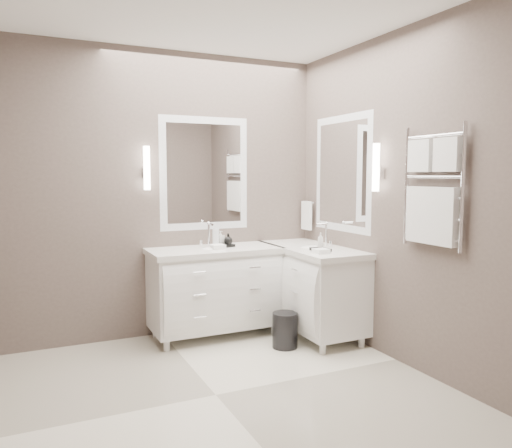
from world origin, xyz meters
name	(u,v)px	position (x,y,z in m)	size (l,w,h in m)	color
floor	(216,396)	(0.00, 0.00, -0.01)	(3.20, 3.00, 0.01)	white
wall_back	(159,195)	(0.00, 1.50, 1.35)	(3.20, 0.01, 2.70)	#574B45
wall_front	(344,222)	(0.00, -1.50, 1.35)	(3.20, 0.01, 2.70)	#574B45
wall_right	(401,198)	(1.60, 0.00, 1.35)	(0.01, 3.00, 2.70)	#574B45
vanity_back	(215,286)	(0.45, 1.23, 0.49)	(1.24, 0.59, 0.97)	white
vanity_right	(312,284)	(1.33, 0.90, 0.49)	(0.59, 1.24, 0.97)	white
mirror_back	(205,174)	(0.45, 1.49, 1.55)	(0.90, 0.02, 1.10)	white
mirror_right	(342,174)	(1.59, 0.80, 1.55)	(0.02, 0.90, 1.10)	white
sconce_back	(147,169)	(-0.13, 1.43, 1.59)	(0.06, 0.06, 0.40)	white
sconce_right	(376,168)	(1.53, 0.22, 1.59)	(0.06, 0.06, 0.40)	white
towel_bar_corner	(307,215)	(1.54, 1.36, 1.12)	(0.03, 0.22, 0.30)	white
towel_ladder	(432,195)	(1.55, -0.40, 1.39)	(0.06, 0.58, 0.90)	white
waste_bin	(285,330)	(0.90, 0.65, 0.16)	(0.23, 0.23, 0.32)	black
amenity_tray_back	(224,246)	(0.56, 1.25, 0.86)	(0.17, 0.13, 0.03)	black
amenity_tray_right	(320,250)	(1.26, 0.64, 0.86)	(0.13, 0.17, 0.03)	black
water_bottle	(216,238)	(0.47, 1.24, 0.94)	(0.06, 0.06, 0.18)	silver
soap_bottle_a	(220,238)	(0.53, 1.27, 0.94)	(0.06, 0.06, 0.13)	white
soap_bottle_b	(228,239)	(0.59, 1.22, 0.93)	(0.08, 0.08, 0.11)	black
soap_bottle_c	(321,240)	(1.26, 0.64, 0.95)	(0.05, 0.05, 0.14)	white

